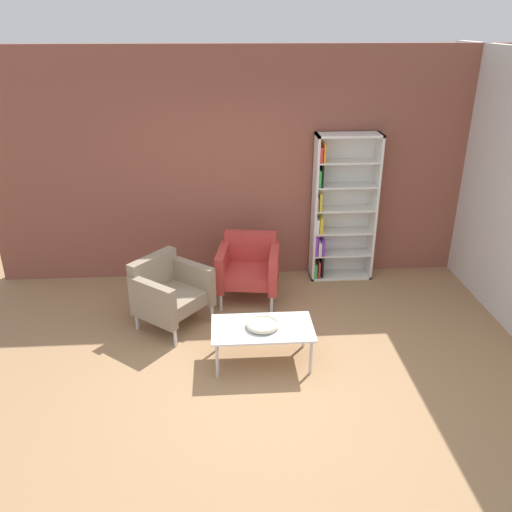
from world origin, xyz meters
name	(u,v)px	position (x,y,z in m)	size (l,w,h in m)	color
ground_plane	(260,384)	(0.00, 0.00, 0.00)	(8.32, 8.32, 0.00)	#9E7751
brick_back_panel	(246,167)	(0.00, 2.46, 1.45)	(6.40, 0.12, 2.90)	brown
bookshelf_tall	(339,210)	(1.18, 2.25, 0.92)	(0.80, 0.30, 1.90)	silver
coffee_table_low	(262,330)	(0.05, 0.36, 0.37)	(1.00, 0.56, 0.40)	silver
decorative_bowl	(262,324)	(0.05, 0.36, 0.43)	(0.32, 0.32, 0.05)	beige
armchair_by_bookshelf	(249,267)	(-0.01, 1.72, 0.41)	(0.80, 0.75, 0.78)	#B73833
armchair_spare_guest	(169,291)	(-0.92, 1.15, 0.41)	(0.94, 0.95, 0.78)	gray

